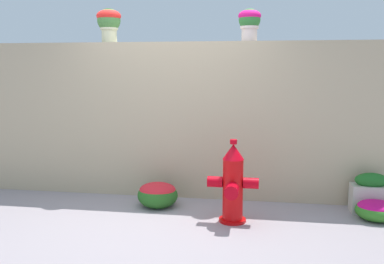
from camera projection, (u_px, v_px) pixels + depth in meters
name	position (u px, v px, depth m)	size (l,w,h in m)	color
ground_plane	(156.00, 223.00, 4.76)	(24.00, 24.00, 0.00)	gray
stone_wall	(176.00, 120.00, 5.75)	(6.44, 0.37, 2.06)	tan
potted_plant_1	(109.00, 21.00, 5.73)	(0.33, 0.33, 0.46)	beige
potted_plant_2	(250.00, 21.00, 5.38)	(0.29, 0.29, 0.41)	beige
fire_hydrant	(233.00, 185.00, 4.75)	(0.57, 0.46, 0.94)	red
flower_bush_left	(377.00, 210.00, 4.86)	(0.48, 0.43, 0.23)	#307422
flower_bush_right	(158.00, 194.00, 5.32)	(0.51, 0.46, 0.32)	#255C1E
planter_box	(371.00, 194.00, 5.10)	(0.46, 0.25, 0.49)	#B5B1A2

